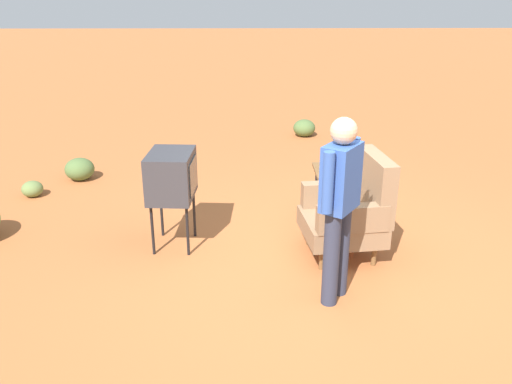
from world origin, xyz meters
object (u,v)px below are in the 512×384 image
person_standing (340,200)px  soda_can_red (356,168)px  armchair (352,210)px  flower_vase (325,159)px  tv_on_stand (172,176)px  side_table (339,177)px  soda_can_blue (332,169)px

person_standing → soda_can_red: 1.65m
armchair → soda_can_red: (-0.75, 0.17, 0.19)m
armchair → flower_vase: size_ratio=4.00×
tv_on_stand → flower_vase: tv_on_stand is taller
side_table → flower_vase: size_ratio=2.37×
tv_on_stand → person_standing: 1.87m
soda_can_blue → flower_vase: size_ratio=0.46×
armchair → person_standing: bearing=-19.1°
armchair → person_standing: 0.97m
soda_can_blue → person_standing: bearing=-6.3°
side_table → soda_can_red: (0.10, 0.17, 0.15)m
flower_vase → tv_on_stand: bearing=-71.8°
soda_can_red → flower_vase: (-0.03, -0.35, 0.09)m
side_table → flower_vase: (0.07, -0.18, 0.24)m
tv_on_stand → person_standing: bearing=55.6°
tv_on_stand → flower_vase: (-0.54, 1.65, -0.01)m
side_table → soda_can_red: soda_can_red is taller
soda_can_red → person_standing: bearing=-16.2°
tv_on_stand → side_table: bearing=108.7°
person_standing → side_table: bearing=170.4°
soda_can_red → soda_can_blue: same height
person_standing → armchair: bearing=160.9°
side_table → tv_on_stand: bearing=-71.3°
soda_can_blue → flower_vase: flower_vase is taller
tv_on_stand → flower_vase: 1.74m
flower_vase → soda_can_blue: bearing=33.4°
side_table → person_standing: person_standing is taller
armchair → flower_vase: (-0.78, -0.18, 0.28)m
soda_can_red → soda_can_blue: (0.06, -0.29, 0.00)m
side_table → person_standing: (1.67, -0.28, 0.40)m
armchair → flower_vase: 0.84m
soda_can_blue → flower_vase: bearing=-146.6°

